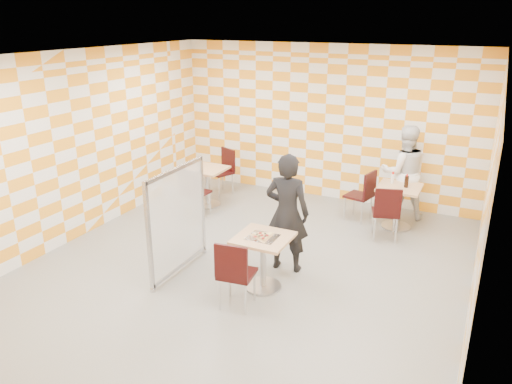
% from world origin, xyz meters
% --- Properties ---
extents(room_shell, '(7.00, 7.00, 7.00)m').
position_xyz_m(room_shell, '(0.00, 0.54, 1.50)').
color(room_shell, gray).
rests_on(room_shell, ground).
extents(main_table, '(0.70, 0.70, 0.75)m').
position_xyz_m(main_table, '(0.46, -0.32, 0.51)').
color(main_table, tan).
rests_on(main_table, ground).
extents(second_table, '(0.70, 0.70, 0.75)m').
position_xyz_m(second_table, '(1.68, 2.53, 0.51)').
color(second_table, tan).
rests_on(second_table, ground).
extents(empty_table, '(0.70, 0.70, 0.75)m').
position_xyz_m(empty_table, '(-1.82, 2.02, 0.51)').
color(empty_table, tan).
rests_on(empty_table, ground).
extents(chair_main_front, '(0.47, 0.48, 0.92)m').
position_xyz_m(chair_main_front, '(0.36, -0.96, 0.54)').
color(chair_main_front, black).
rests_on(chair_main_front, ground).
extents(chair_second_front, '(0.53, 0.53, 0.92)m').
position_xyz_m(chair_second_front, '(1.61, 1.89, 0.54)').
color(chair_second_front, black).
rests_on(chair_second_front, ground).
extents(chair_second_side, '(0.51, 0.51, 0.92)m').
position_xyz_m(chair_second_side, '(1.07, 2.56, 0.54)').
color(chair_second_side, black).
rests_on(chair_second_side, ground).
extents(chair_empty_near, '(0.45, 0.46, 0.92)m').
position_xyz_m(chair_empty_near, '(-1.73, 1.38, 0.54)').
color(chair_empty_near, black).
rests_on(chair_empty_near, ground).
extents(chair_empty_far, '(0.56, 0.56, 0.92)m').
position_xyz_m(chair_empty_far, '(-1.88, 2.80, 0.54)').
color(chair_empty_far, black).
rests_on(chair_empty_far, ground).
extents(partition, '(0.08, 1.38, 1.55)m').
position_xyz_m(partition, '(-0.82, -0.41, 0.79)').
color(partition, white).
rests_on(partition, ground).
extents(man_dark, '(0.67, 0.47, 1.73)m').
position_xyz_m(man_dark, '(0.53, 0.32, 0.86)').
color(man_dark, black).
rests_on(man_dark, ground).
extents(man_white, '(1.01, 0.90, 1.70)m').
position_xyz_m(man_white, '(1.64, 3.05, 0.85)').
color(man_white, white).
rests_on(man_white, ground).
extents(pizza_on_foil, '(0.40, 0.40, 0.04)m').
position_xyz_m(pizza_on_foil, '(0.46, -0.34, 0.77)').
color(pizza_on_foil, silver).
rests_on(pizza_on_foil, main_table).
extents(sport_bottle, '(0.06, 0.06, 0.20)m').
position_xyz_m(sport_bottle, '(1.53, 2.66, 0.84)').
color(sport_bottle, white).
rests_on(sport_bottle, second_table).
extents(soda_bottle, '(0.07, 0.07, 0.23)m').
position_xyz_m(soda_bottle, '(1.78, 2.53, 0.85)').
color(soda_bottle, black).
rests_on(soda_bottle, second_table).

